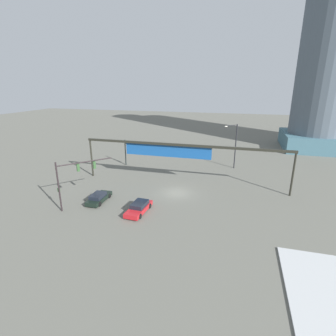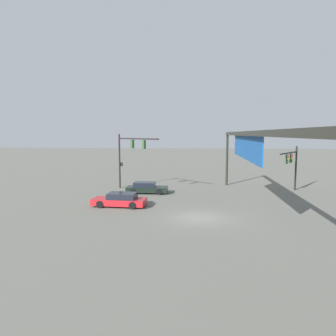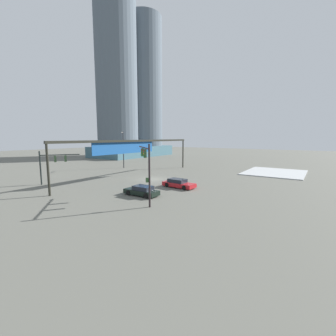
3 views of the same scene
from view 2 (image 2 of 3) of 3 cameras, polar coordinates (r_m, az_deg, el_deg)
The scene contains 6 objects.
ground_plane at distance 24.23m, azimuth 5.97°, elevation -9.05°, with size 229.25×229.25×0.00m, color #605F56.
traffic_signal_near_corner at distance 35.56m, azimuth -7.13°, elevation 3.06°, with size 4.98×5.37×6.36m.
traffic_signal_opposite_side at distance 36.55m, azimuth 21.71°, elevation 1.15°, with size 4.77×3.12×5.01m.
overhead_sign_gantry at distance 24.45m, azimuth 14.23°, elevation 4.33°, with size 31.98×0.43×6.58m.
sedan_car_approaching at distance 33.75m, azimuth -3.97°, elevation -3.66°, with size 1.87×4.44×1.21m.
sedan_car_waiting_far at distance 27.94m, azimuth -8.77°, elevation -5.80°, with size 2.13×4.80×1.21m.
Camera 2 is at (23.37, -0.27, 6.38)m, focal length 33.31 mm.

